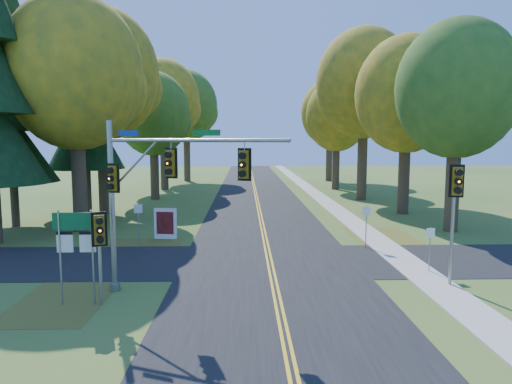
{
  "coord_description": "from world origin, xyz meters",
  "views": [
    {
      "loc": [
        -1.14,
        -18.55,
        5.56
      ],
      "look_at": [
        -0.62,
        2.15,
        3.2
      ],
      "focal_mm": 32.0,
      "sensor_mm": 36.0,
      "label": 1
    }
  ],
  "objects_px": {
    "east_signal_pole": "(456,195)",
    "route_sign_cluster": "(76,238)",
    "traffic_mast": "(151,184)",
    "info_kiosk": "(165,224)"
  },
  "relations": [
    {
      "from": "east_signal_pole",
      "to": "route_sign_cluster",
      "type": "distance_m",
      "value": 13.64
    },
    {
      "from": "east_signal_pole",
      "to": "route_sign_cluster",
      "type": "xyz_separation_m",
      "value": [
        -13.5,
        -1.48,
        -1.26
      ]
    },
    {
      "from": "traffic_mast",
      "to": "route_sign_cluster",
      "type": "height_order",
      "value": "traffic_mast"
    },
    {
      "from": "route_sign_cluster",
      "to": "info_kiosk",
      "type": "distance_m",
      "value": 10.52
    },
    {
      "from": "east_signal_pole",
      "to": "traffic_mast",
      "type": "bearing_deg",
      "value": -167.16
    },
    {
      "from": "traffic_mast",
      "to": "info_kiosk",
      "type": "xyz_separation_m",
      "value": [
        -1.22,
        9.6,
        -3.16
      ]
    },
    {
      "from": "route_sign_cluster",
      "to": "info_kiosk",
      "type": "height_order",
      "value": "route_sign_cluster"
    },
    {
      "from": "east_signal_pole",
      "to": "info_kiosk",
      "type": "height_order",
      "value": "east_signal_pole"
    },
    {
      "from": "east_signal_pole",
      "to": "route_sign_cluster",
      "type": "height_order",
      "value": "east_signal_pole"
    },
    {
      "from": "traffic_mast",
      "to": "info_kiosk",
      "type": "distance_m",
      "value": 10.19
    }
  ]
}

